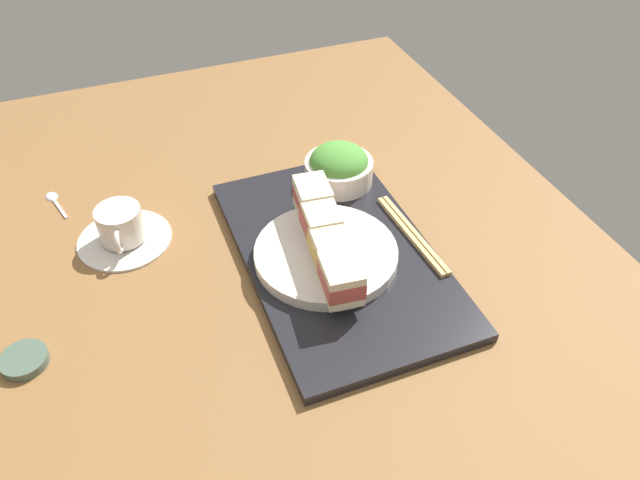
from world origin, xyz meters
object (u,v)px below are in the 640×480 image
at_px(coffee_cup, 122,229).
at_px(sandwich_inner_far, 321,224).
at_px(sandwich_plate, 326,254).
at_px(chopsticks_pair, 412,234).
at_px(teaspoon, 53,198).
at_px(sandwich_nearmost, 341,279).
at_px(small_sauce_dish, 24,360).
at_px(sandwich_inner_near, 331,250).
at_px(sandwich_farmost, 313,199).
at_px(salad_bowl, 339,167).

bearing_deg(coffee_cup, sandwich_inner_far, -116.55).
distance_m(sandwich_plate, chopsticks_pair, 0.14).
relative_size(coffee_cup, teaspoon, 1.68).
distance_m(sandwich_plate, sandwich_nearmost, 0.09).
distance_m(sandwich_plate, small_sauce_dish, 0.43).
xyz_separation_m(sandwich_inner_far, coffee_cup, (0.14, 0.28, -0.04)).
xyz_separation_m(sandwich_inner_near, sandwich_inner_far, (0.06, -0.01, 0.00)).
xyz_separation_m(sandwich_farmost, salad_bowl, (0.09, -0.08, -0.01)).
xyz_separation_m(sandwich_inner_far, sandwich_farmost, (0.06, -0.01, 0.00)).
bearing_deg(small_sauce_dish, sandwich_nearmost, -98.29).
bearing_deg(coffee_cup, small_sauce_dish, 141.52).
distance_m(sandwich_inner_near, teaspoon, 0.51).
bearing_deg(sandwich_nearmost, coffee_cup, 45.85).
xyz_separation_m(sandwich_inner_near, coffee_cup, (0.20, 0.27, -0.03)).
relative_size(sandwich_inner_far, coffee_cup, 0.49).
distance_m(sandwich_inner_far, teaspoon, 0.48).
distance_m(sandwich_inner_near, small_sauce_dish, 0.43).
height_order(sandwich_inner_far, teaspoon, sandwich_inner_far).
xyz_separation_m(sandwich_nearmost, teaspoon, (0.41, 0.36, -0.06)).
bearing_deg(sandwich_plate, salad_bowl, -28.09).
height_order(sandwich_inner_far, small_sauce_dish, sandwich_inner_far).
xyz_separation_m(sandwich_plate, sandwich_inner_near, (-0.03, 0.00, 0.03)).
bearing_deg(salad_bowl, sandwich_inner_far, 148.52).
bearing_deg(sandwich_nearmost, sandwich_plate, -8.21).
xyz_separation_m(sandwich_inner_far, teaspoon, (0.29, 0.38, -0.06)).
height_order(salad_bowl, teaspoon, salad_bowl).
distance_m(sandwich_inner_near, chopsticks_pair, 0.16).
height_order(chopsticks_pair, coffee_cup, coffee_cup).
relative_size(sandwich_plate, sandwich_inner_far, 2.97).
relative_size(sandwich_inner_near, teaspoon, 0.84).
xyz_separation_m(sandwich_nearmost, coffee_cup, (0.26, 0.26, -0.04)).
height_order(sandwich_farmost, small_sauce_dish, sandwich_farmost).
height_order(coffee_cup, teaspoon, coffee_cup).
bearing_deg(sandwich_nearmost, sandwich_inner_near, -8.21).
bearing_deg(sandwich_farmost, small_sauce_dish, 104.26).
height_order(sandwich_nearmost, sandwich_farmost, sandwich_farmost).
height_order(sandwich_nearmost, teaspoon, sandwich_nearmost).
distance_m(salad_bowl, chopsticks_pair, 0.18).
relative_size(sandwich_farmost, coffee_cup, 0.49).
relative_size(sandwich_plate, salad_bowl, 1.84).
xyz_separation_m(sandwich_nearmost, small_sauce_dish, (0.06, 0.42, -0.05)).
bearing_deg(sandwich_inner_far, small_sauce_dish, 97.18).
distance_m(sandwich_plate, sandwich_inner_near, 0.04).
height_order(sandwich_farmost, coffee_cup, sandwich_farmost).
height_order(sandwich_nearmost, small_sauce_dish, sandwich_nearmost).
xyz_separation_m(sandwich_inner_far, salad_bowl, (0.14, -0.09, -0.01)).
distance_m(sandwich_nearmost, salad_bowl, 0.28).
height_order(sandwich_plate, sandwich_inner_far, sandwich_inner_far).
bearing_deg(small_sauce_dish, salad_bowl, -69.24).
relative_size(chopsticks_pair, teaspoon, 2.26).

